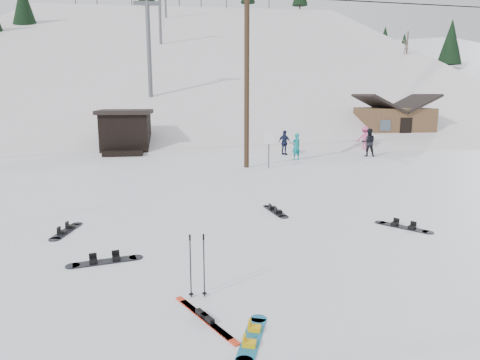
{
  "coord_description": "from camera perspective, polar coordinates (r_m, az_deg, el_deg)",
  "views": [
    {
      "loc": [
        -1.1,
        -7.85,
        3.77
      ],
      "look_at": [
        0.37,
        3.78,
        1.4
      ],
      "focal_mm": 32.0,
      "sensor_mm": 36.0,
      "label": 1
    }
  ],
  "objects": [
    {
      "name": "ground",
      "position": [
        8.78,
        0.73,
        -14.0
      ],
      "size": [
        200.0,
        200.0,
        0.0
      ],
      "primitive_type": "plane",
      "color": "white",
      "rests_on": "ground"
    },
    {
      "name": "ski_slope",
      "position": [
        64.81,
        -6.02,
        -2.73
      ],
      "size": [
        60.0,
        85.24,
        65.97
      ],
      "primitive_type": "cube",
      "rotation": [
        0.31,
        0.0,
        0.0
      ],
      "color": "silver",
      "rests_on": "ground"
    },
    {
      "name": "ridge_right",
      "position": [
        71.37,
        26.24,
        -1.72
      ],
      "size": [
        45.66,
        93.98,
        54.59
      ],
      "primitive_type": "cube",
      "rotation": [
        0.21,
        -0.05,
        -0.12
      ],
      "color": "white",
      "rests_on": "ground"
    },
    {
      "name": "treeline_crest",
      "position": [
        93.94,
        -6.61,
        9.04
      ],
      "size": [
        50.0,
        6.0,
        10.0
      ],
      "primitive_type": null,
      "color": "black",
      "rests_on": "ski_slope"
    },
    {
      "name": "utility_pole",
      "position": [
        22.09,
        0.9,
        13.78
      ],
      "size": [
        2.0,
        0.26,
        9.0
      ],
      "color": "#3A2819",
      "rests_on": "ground"
    },
    {
      "name": "trail_sign",
      "position": [
        21.98,
        3.88,
        4.88
      ],
      "size": [
        0.5,
        0.09,
        1.85
      ],
      "color": "#595B60",
      "rests_on": "ground"
    },
    {
      "name": "lift_hut",
      "position": [
        29.16,
        -14.95,
        6.31
      ],
      "size": [
        3.4,
        4.1,
        2.75
      ],
      "color": "black",
      "rests_on": "ground"
    },
    {
      "name": "lift_tower_near",
      "position": [
        38.19,
        -12.07,
        17.33
      ],
      "size": [
        2.2,
        0.36,
        8.0
      ],
      "color": "#595B60",
      "rests_on": "ski_slope"
    },
    {
      "name": "lift_tower_mid",
      "position": [
        58.89,
        -10.66,
        21.59
      ],
      "size": [
        2.2,
        0.36,
        8.0
      ],
      "color": "#595B60",
      "rests_on": "ski_slope"
    },
    {
      "name": "cabin",
      "position": [
        35.76,
        19.73,
        7.09
      ],
      "size": [
        5.39,
        4.4,
        3.77
      ],
      "color": "brown",
      "rests_on": "ground"
    },
    {
      "name": "hero_snowboard",
      "position": [
        7.12,
        1.6,
        -20.28
      ],
      "size": [
        0.68,
        1.42,
        0.1
      ],
      "rotation": [
        0.0,
        0.0,
        1.23
      ],
      "color": "#18729C",
      "rests_on": "ground"
    },
    {
      "name": "hero_skis",
      "position": [
        7.66,
        -4.71,
        -17.86
      ],
      "size": [
        1.03,
        1.74,
        0.1
      ],
      "rotation": [
        0.0,
        0.0,
        0.5
      ],
      "color": "red",
      "rests_on": "ground"
    },
    {
      "name": "ski_poles",
      "position": [
        8.16,
        -5.72,
        -11.24
      ],
      "size": [
        0.34,
        0.09,
        1.24
      ],
      "color": "black",
      "rests_on": "ground"
    },
    {
      "name": "board_scatter_a",
      "position": [
        10.38,
        -17.56,
        -10.25
      ],
      "size": [
        1.66,
        0.65,
        0.12
      ],
      "rotation": [
        0.0,
        0.0,
        0.25
      ],
      "color": "black",
      "rests_on": "ground"
    },
    {
      "name": "board_scatter_b",
      "position": [
        12.92,
        -22.14,
        -6.28
      ],
      "size": [
        0.57,
        1.64,
        0.12
      ],
      "rotation": [
        0.0,
        0.0,
        1.38
      ],
      "color": "black",
      "rests_on": "ground"
    },
    {
      "name": "board_scatter_d",
      "position": [
        13.18,
        20.94,
        -5.83
      ],
      "size": [
        1.21,
        1.35,
        0.12
      ],
      "rotation": [
        0.0,
        0.0,
        -0.86
      ],
      "color": "black",
      "rests_on": "ground"
    },
    {
      "name": "board_scatter_f",
      "position": [
        13.99,
        4.74,
        -4.12
      ],
      "size": [
        0.56,
        1.65,
        0.12
      ],
      "rotation": [
        0.0,
        0.0,
        1.76
      ],
      "color": "black",
      "rests_on": "ground"
    },
    {
      "name": "skier_teal",
      "position": [
        24.94,
        7.49,
        4.43
      ],
      "size": [
        0.67,
        0.56,
        1.55
      ],
      "primitive_type": "imported",
      "rotation": [
        0.0,
        0.0,
        3.54
      ],
      "color": "#0D8284",
      "rests_on": "ground"
    },
    {
      "name": "skier_dark",
      "position": [
        27.37,
        16.76,
        4.81
      ],
      "size": [
        0.98,
        0.86,
        1.7
      ],
      "primitive_type": "imported",
      "rotation": [
        0.0,
        0.0,
        2.84
      ],
      "color": "black",
      "rests_on": "ground"
    },
    {
      "name": "skier_pink",
      "position": [
        30.02,
        16.31,
        5.32
      ],
      "size": [
        1.16,
        0.82,
        1.64
      ],
      "primitive_type": "imported",
      "rotation": [
        0.0,
        0.0,
        2.93
      ],
      "color": "#D14982",
      "rests_on": "ground"
    },
    {
      "name": "skier_navy",
      "position": [
        26.97,
        5.97,
        4.97
      ],
      "size": [
        0.9,
        0.91,
        1.54
      ],
      "primitive_type": "imported",
      "rotation": [
        0.0,
        0.0,
        2.35
      ],
      "color": "#171C3A",
      "rests_on": "ground"
    }
  ]
}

